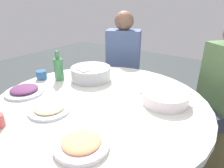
{
  "coord_description": "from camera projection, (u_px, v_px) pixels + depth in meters",
  "views": [
    {
      "loc": [
        0.69,
        -0.82,
        1.32
      ],
      "look_at": [
        0.02,
        0.11,
        0.82
      ],
      "focal_mm": 31.41,
      "sensor_mm": 36.0,
      "label": 1
    }
  ],
  "objects": [
    {
      "name": "green_bottle",
      "position": [
        59.0,
        68.0,
        1.48
      ],
      "size": [
        0.07,
        0.07,
        0.23
      ],
      "color": "#3E834B",
      "rests_on": "round_dining_table"
    },
    {
      "name": "stool_for_diner_left",
      "position": [
        211.0,
        142.0,
        1.63
      ],
      "size": [
        0.31,
        0.31,
        0.46
      ],
      "primitive_type": "cylinder",
      "color": "brown",
      "rests_on": "ground"
    },
    {
      "name": "soup_bowl",
      "position": [
        165.0,
        98.0,
        1.16
      ],
      "size": [
        0.27,
        0.27,
        0.07
      ],
      "color": "white",
      "rests_on": "round_dining_table"
    },
    {
      "name": "diner_right",
      "position": [
        123.0,
        55.0,
        2.06
      ],
      "size": [
        0.43,
        0.44,
        0.76
      ],
      "color": "#2D333D",
      "rests_on": "stool_for_diner_right"
    },
    {
      "name": "dish_shrimp",
      "position": [
        82.0,
        143.0,
        0.82
      ],
      "size": [
        0.24,
        0.24,
        0.05
      ],
      "color": "white",
      "rests_on": "round_dining_table"
    },
    {
      "name": "tea_cup_near",
      "position": [
        41.0,
        75.0,
        1.52
      ],
      "size": [
        0.08,
        0.08,
        0.07
      ],
      "primitive_type": "cylinder",
      "color": "#2B5A8E",
      "rests_on": "round_dining_table"
    },
    {
      "name": "rice_bowl",
      "position": [
        91.0,
        73.0,
        1.5
      ],
      "size": [
        0.3,
        0.3,
        0.11
      ],
      "color": "#B2B5BA",
      "rests_on": "round_dining_table"
    },
    {
      "name": "dish_noodles",
      "position": [
        50.0,
        109.0,
        1.08
      ],
      "size": [
        0.23,
        0.23,
        0.04
      ],
      "color": "silver",
      "rests_on": "round_dining_table"
    },
    {
      "name": "dish_eggplant",
      "position": [
        24.0,
        90.0,
        1.29
      ],
      "size": [
        0.24,
        0.24,
        0.05
      ],
      "color": "silver",
      "rests_on": "round_dining_table"
    },
    {
      "name": "round_dining_table",
      "position": [
        100.0,
        114.0,
        1.25
      ],
      "size": [
        1.31,
        1.31,
        0.75
      ],
      "color": "#99999E",
      "rests_on": "ground"
    },
    {
      "name": "stool_for_diner_right",
      "position": [
        122.0,
        101.0,
        2.28
      ],
      "size": [
        0.3,
        0.3,
        0.46
      ],
      "primitive_type": "cylinder",
      "color": "brown",
      "rests_on": "ground"
    }
  ]
}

